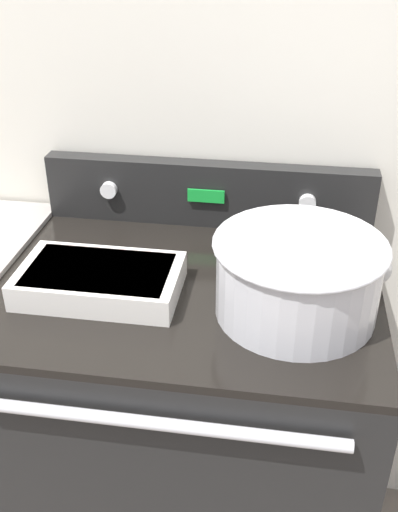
{
  "coord_description": "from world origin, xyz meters",
  "views": [
    {
      "loc": [
        0.19,
        -0.74,
        1.63
      ],
      "look_at": [
        0.02,
        0.33,
        1.0
      ],
      "focal_mm": 42.0,
      "sensor_mm": 36.0,
      "label": 1
    }
  ],
  "objects": [
    {
      "name": "stove_range",
      "position": [
        0.0,
        0.31,
        0.47
      ],
      "size": [
        0.81,
        0.65,
        0.94
      ],
      "color": "black",
      "rests_on": "ground_plane"
    },
    {
      "name": "kitchen_wall",
      "position": [
        0.0,
        0.66,
        1.25
      ],
      "size": [
        8.0,
        0.05,
        2.5
      ],
      "color": "silver",
      "rests_on": "ground_plane"
    },
    {
      "name": "ladle",
      "position": [
        0.39,
        0.4,
        0.97
      ],
      "size": [
        0.07,
        0.3,
        0.07
      ],
      "color": "#B7B7B7",
      "rests_on": "stove_range"
    },
    {
      "name": "casserole_dish",
      "position": [
        -0.17,
        0.25,
        0.97
      ],
      "size": [
        0.33,
        0.2,
        0.06
      ],
      "color": "silver",
      "rests_on": "stove_range"
    },
    {
      "name": "mixing_bowl",
      "position": [
        0.22,
        0.24,
        1.03
      ],
      "size": [
        0.33,
        0.33,
        0.16
      ],
      "color": "silver",
      "rests_on": "stove_range"
    },
    {
      "name": "control_panel",
      "position": [
        0.0,
        0.6,
        1.02
      ],
      "size": [
        0.81,
        0.07,
        0.16
      ],
      "color": "black",
      "rests_on": "stove_range"
    }
  ]
}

